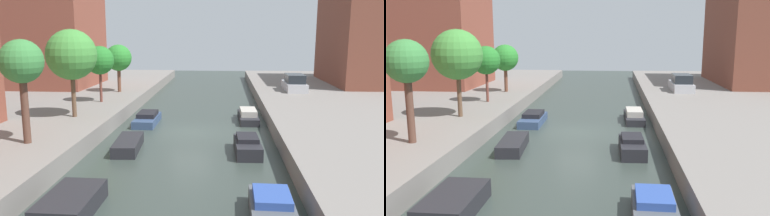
# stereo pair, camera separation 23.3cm
# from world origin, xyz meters

# --- Properties ---
(ground_plane) EXTENTS (84.00, 84.00, 0.00)m
(ground_plane) POSITION_xyz_m (0.00, 0.00, 0.00)
(ground_plane) COLOR #333D38
(low_block_right) EXTENTS (10.00, 12.93, 9.58)m
(low_block_right) POSITION_xyz_m (18.00, 18.65, 5.79)
(low_block_right) COLOR brown
(low_block_right) RESTS_ON quay_right
(street_tree_1) EXTENTS (2.05, 2.05, 4.94)m
(street_tree_1) POSITION_xyz_m (-7.36, -6.60, 4.81)
(street_tree_1) COLOR brown
(street_tree_1) RESTS_ON quay_left
(street_tree_2) EXTENTS (3.12, 3.12, 5.46)m
(street_tree_2) POSITION_xyz_m (-7.36, -0.47, 4.88)
(street_tree_2) COLOR brown
(street_tree_2) RESTS_ON quay_left
(street_tree_3) EXTENTS (2.16, 2.16, 4.27)m
(street_tree_3) POSITION_xyz_m (-7.36, 5.07, 4.16)
(street_tree_3) COLOR brown
(street_tree_3) RESTS_ON quay_left
(street_tree_4) EXTENTS (2.34, 2.34, 4.22)m
(street_tree_4) POSITION_xyz_m (-7.36, 10.46, 4.02)
(street_tree_4) COLOR brown
(street_tree_4) RESTS_ON quay_left
(parked_car) EXTENTS (1.83, 4.69, 1.51)m
(parked_car) POSITION_xyz_m (8.52, 12.64, 1.62)
(parked_car) COLOR #B7B7BC
(parked_car) RESTS_ON quay_right
(moored_boat_left_1) EXTENTS (1.73, 3.14, 0.70)m
(moored_boat_left_1) POSITION_xyz_m (-3.26, -11.72, 0.35)
(moored_boat_left_1) COLOR #232328
(moored_boat_left_1) RESTS_ON ground_plane
(moored_boat_left_2) EXTENTS (1.51, 3.55, 0.60)m
(moored_boat_left_2) POSITION_xyz_m (-3.08, -4.07, 0.30)
(moored_boat_left_2) COLOR #232328
(moored_boat_left_2) RESTS_ON ground_plane
(moored_boat_left_3) EXTENTS (1.44, 3.71, 0.81)m
(moored_boat_left_3) POSITION_xyz_m (-3.24, 2.22, 0.34)
(moored_boat_left_3) COLOR #33476B
(moored_boat_left_3) RESTS_ON ground_plane
(moored_boat_right_1) EXTENTS (1.51, 3.09, 0.88)m
(moored_boat_right_1) POSITION_xyz_m (3.71, -11.63, 0.38)
(moored_boat_right_1) COLOR #4C5156
(moored_boat_right_1) RESTS_ON ground_plane
(moored_boat_right_2) EXTENTS (1.38, 3.16, 0.90)m
(moored_boat_right_2) POSITION_xyz_m (3.30, -4.19, 0.40)
(moored_boat_right_2) COLOR #232328
(moored_boat_right_2) RESTS_ON ground_plane
(moored_boat_right_3) EXTENTS (1.37, 4.04, 0.88)m
(moored_boat_right_3) POSITION_xyz_m (3.79, 3.65, 0.36)
(moored_boat_right_3) COLOR #232328
(moored_boat_right_3) RESTS_ON ground_plane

